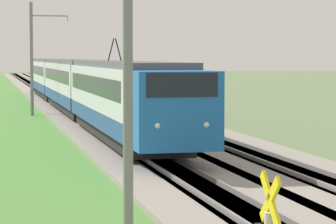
{
  "coord_description": "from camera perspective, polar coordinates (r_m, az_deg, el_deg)",
  "views": [
    {
      "loc": [
        -8.38,
        6.05,
        4.05
      ],
      "look_at": [
        17.87,
        0.0,
        2.16
      ],
      "focal_mm": 85.0,
      "sensor_mm": 36.0,
      "label": 1
    }
  ],
  "objects": [
    {
      "name": "ballast_main",
      "position": [
        58.82,
        -7.04,
        0.18
      ],
      "size": [
        240.0,
        4.4,
        0.3
      ],
      "color": "gray",
      "rests_on": "ground"
    },
    {
      "name": "ballast_adjacent",
      "position": [
        59.35,
        -3.3,
        0.24
      ],
      "size": [
        240.0,
        4.4,
        0.3
      ],
      "color": "gray",
      "rests_on": "ground"
    },
    {
      "name": "track_main",
      "position": [
        58.82,
        -7.04,
        0.19
      ],
      "size": [
        240.0,
        1.57,
        0.45
      ],
      "color": "#4C4238",
      "rests_on": "ground"
    },
    {
      "name": "track_adjacent",
      "position": [
        59.35,
        -3.3,
        0.25
      ],
      "size": [
        240.0,
        1.57,
        0.45
      ],
      "color": "#4C4238",
      "rests_on": "ground"
    },
    {
      "name": "passenger_train",
      "position": [
        54.42,
        -6.59,
        2.13
      ],
      "size": [
        59.04,
        2.92,
        4.91
      ],
      "rotation": [
        0.0,
        0.0,
        3.14
      ],
      "color": "blue",
      "rests_on": "ground"
    },
    {
      "name": "catenary_mast_near",
      "position": [
        17.24,
        -2.7,
        4.52
      ],
      "size": [
        0.22,
        2.56,
        8.13
      ],
      "color": "slate",
      "rests_on": "ground"
    },
    {
      "name": "catenary_mast_mid",
      "position": [
        53.48,
        -9.69,
        3.85
      ],
      "size": [
        0.22,
        2.56,
        7.64
      ],
      "color": "slate",
      "rests_on": "ground"
    }
  ]
}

